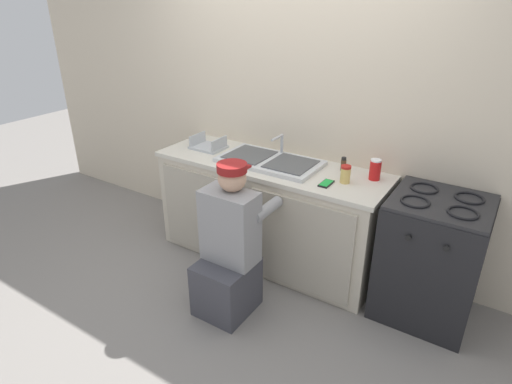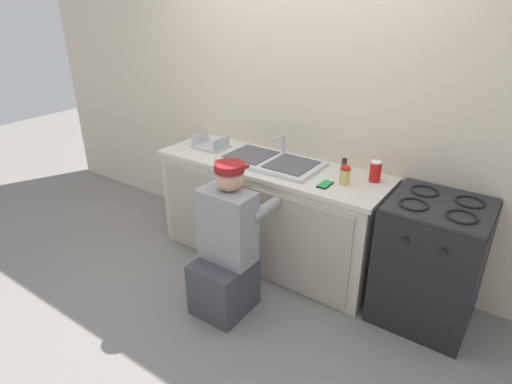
% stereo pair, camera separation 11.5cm
% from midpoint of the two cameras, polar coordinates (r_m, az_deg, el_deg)
% --- Properties ---
extents(ground_plane, '(12.00, 12.00, 0.00)m').
position_cam_midpoint_polar(ground_plane, '(3.59, 0.01, -10.69)').
color(ground_plane, gray).
extents(back_wall, '(6.00, 0.10, 2.50)m').
position_cam_midpoint_polar(back_wall, '(3.56, 6.13, 11.20)').
color(back_wall, beige).
rests_on(back_wall, ground_plane).
extents(counter_cabinet, '(1.86, 0.62, 0.84)m').
position_cam_midpoint_polar(counter_cabinet, '(3.57, 2.68, -2.99)').
color(counter_cabinet, beige).
rests_on(counter_cabinet, ground_plane).
extents(countertop, '(1.90, 0.62, 0.04)m').
position_cam_midpoint_polar(countertop, '(3.40, 2.92, 3.57)').
color(countertop, beige).
rests_on(countertop, counter_cabinet).
extents(sink_double_basin, '(0.80, 0.44, 0.19)m').
position_cam_midpoint_polar(sink_double_basin, '(3.38, 2.95, 4.16)').
color(sink_double_basin, silver).
rests_on(sink_double_basin, countertop).
extents(stove_range, '(0.63, 0.62, 0.90)m').
position_cam_midpoint_polar(stove_range, '(3.17, 23.14, -8.59)').
color(stove_range, black).
rests_on(stove_range, ground_plane).
extents(plumber_person, '(0.42, 0.61, 1.10)m').
position_cam_midpoint_polar(plumber_person, '(3.00, -2.87, -8.02)').
color(plumber_person, '#3F3F47').
rests_on(plumber_person, ground_plane).
extents(dish_rack_tray, '(0.28, 0.22, 0.11)m').
position_cam_midpoint_polar(dish_rack_tray, '(3.74, -5.15, 6.25)').
color(dish_rack_tray, '#B2B7BC').
rests_on(dish_rack_tray, countertop).
extents(spice_bottle_pepper, '(0.04, 0.04, 0.10)m').
position_cam_midpoint_polar(spice_bottle_pepper, '(3.28, 12.66, 3.48)').
color(spice_bottle_pepper, '#513823').
rests_on(spice_bottle_pepper, countertop).
extents(cell_phone, '(0.07, 0.14, 0.01)m').
position_cam_midpoint_polar(cell_phone, '(3.04, 10.29, 0.98)').
color(cell_phone, black).
rests_on(cell_phone, countertop).
extents(soda_cup_red, '(0.08, 0.08, 0.15)m').
position_cam_midpoint_polar(soda_cup_red, '(3.16, 16.65, 2.64)').
color(soda_cup_red, red).
rests_on(soda_cup_red, countertop).
extents(condiment_jar, '(0.07, 0.07, 0.13)m').
position_cam_midpoint_polar(condiment_jar, '(3.07, 12.83, 2.15)').
color(condiment_jar, '#DBB760').
rests_on(condiment_jar, countertop).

